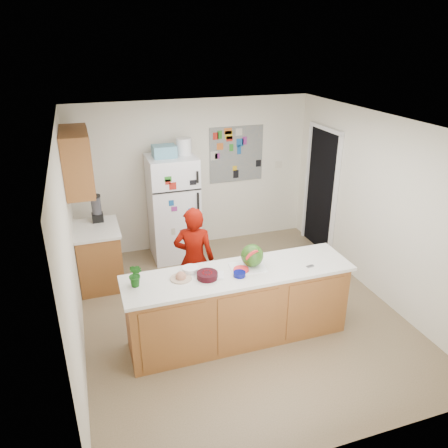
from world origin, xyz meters
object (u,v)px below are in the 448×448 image
object	(u,v)px
refrigerator	(173,208)
watermelon	(252,255)
cherry_bowl	(207,275)
person	(194,259)

from	to	relation	value
refrigerator	watermelon	size ratio (longest dim) A/B	6.45
refrigerator	cherry_bowl	world-z (taller)	refrigerator
refrigerator	cherry_bowl	bearing A→B (deg)	-93.28
watermelon	cherry_bowl	bearing A→B (deg)	-170.56
person	cherry_bowl	world-z (taller)	person
person	watermelon	bearing A→B (deg)	145.23
person	watermelon	distance (m)	0.95
refrigerator	person	size ratio (longest dim) A/B	1.17
refrigerator	person	world-z (taller)	refrigerator
person	cherry_bowl	size ratio (longest dim) A/B	6.14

